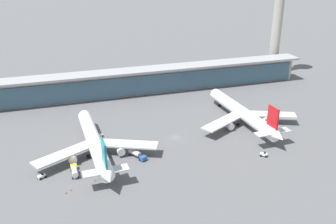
# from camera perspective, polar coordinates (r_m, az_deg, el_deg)

# --- Properties ---
(ground_plane) EXTENTS (1200.00, 1200.00, 0.00)m
(ground_plane) POSITION_cam_1_polar(r_m,az_deg,el_deg) (167.25, 1.16, -3.91)
(ground_plane) COLOR #515154
(airliner_left_stand) EXTENTS (50.00, 64.97, 17.31)m
(airliner_left_stand) POSITION_cam_1_polar(r_m,az_deg,el_deg) (153.86, -11.11, -4.61)
(airliner_left_stand) COLOR white
(airliner_left_stand) RESTS_ON ground
(airliner_centre_stand) EXTENTS (49.97, 65.01, 17.31)m
(airliner_centre_stand) POSITION_cam_1_polar(r_m,az_deg,el_deg) (182.08, 11.30, -0.18)
(airliner_centre_stand) COLOR white
(airliner_centre_stand) RESTS_ON ground
(service_truck_near_nose_yellow) EXTENTS (2.56, 8.62, 2.95)m
(service_truck_near_nose_yellow) POSITION_cam_1_polar(r_m,az_deg,el_deg) (144.11, -14.04, -8.62)
(service_truck_near_nose_yellow) COLOR yellow
(service_truck_near_nose_yellow) RESTS_ON ground
(service_truck_under_wing_white) EXTENTS (4.59, 6.56, 2.70)m
(service_truck_under_wing_white) POSITION_cam_1_polar(r_m,az_deg,el_deg) (169.08, -10.44, -3.70)
(service_truck_under_wing_white) COLOR silver
(service_truck_under_wing_white) RESTS_ON ground
(service_truck_mid_apron_blue) EXTENTS (6.21, 8.59, 2.95)m
(service_truck_mid_apron_blue) POSITION_cam_1_polar(r_m,az_deg,el_deg) (151.19, -4.79, -6.36)
(service_truck_mid_apron_blue) COLOR #234C9E
(service_truck_mid_apron_blue) RESTS_ON ground
(service_truck_by_tail_white) EXTENTS (3.33, 2.97, 2.05)m
(service_truck_by_tail_white) POSITION_cam_1_polar(r_m,az_deg,el_deg) (145.65, -18.67, -9.23)
(service_truck_by_tail_white) COLOR silver
(service_truck_by_tail_white) RESTS_ON ground
(service_truck_on_taxiway_white) EXTENTS (3.30, 3.11, 2.05)m
(service_truck_on_taxiway_white) POSITION_cam_1_polar(r_m,az_deg,el_deg) (156.82, 14.36, -6.27)
(service_truck_on_taxiway_white) COLOR silver
(service_truck_on_taxiway_white) RESTS_ON ground
(terminal_building) EXTENTS (200.98, 12.80, 15.20)m
(terminal_building) POSITION_cam_1_polar(r_m,az_deg,el_deg) (218.28, -4.00, 4.79)
(terminal_building) COLOR #9E998E
(terminal_building) RESTS_ON ground
(control_tower) EXTENTS (12.00, 12.00, 70.77)m
(control_tower) POSITION_cam_1_polar(r_m,az_deg,el_deg) (260.90, 16.39, 13.87)
(control_tower) COLOR #9E998E
(control_tower) RESTS_ON ground
(safety_cone_alpha) EXTENTS (0.62, 0.62, 0.70)m
(safety_cone_alpha) POSITION_cam_1_polar(r_m,az_deg,el_deg) (136.26, -14.55, -11.37)
(safety_cone_alpha) COLOR orange
(safety_cone_alpha) RESTS_ON ground
(safety_cone_bravo) EXTENTS (0.62, 0.62, 0.70)m
(safety_cone_bravo) POSITION_cam_1_polar(r_m,az_deg,el_deg) (135.27, -15.25, -11.73)
(safety_cone_bravo) COLOR orange
(safety_cone_bravo) RESTS_ON ground
(safety_cone_charlie) EXTENTS (0.62, 0.62, 0.70)m
(safety_cone_charlie) POSITION_cam_1_polar(r_m,az_deg,el_deg) (139.46, -11.02, -10.14)
(safety_cone_charlie) COLOR orange
(safety_cone_charlie) RESTS_ON ground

